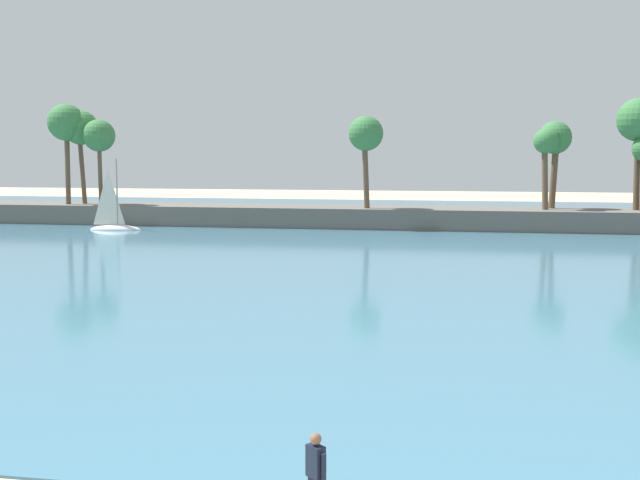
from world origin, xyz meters
TOP-DOWN VIEW (x-y plane):
  - sea at (0.00, 54.53)m, footprint 220.00×95.69m
  - palm_headland at (1.28, 62.22)m, footprint 83.34×6.03m
  - person_at_waterline at (3.34, 5.88)m, footprint 0.43×0.39m
  - sailboat_near_shore at (-23.37, 55.61)m, footprint 4.49×1.58m

SIDE VIEW (x-z plane):
  - sea at x=0.00m, z-range 0.00..0.06m
  - sailboat_near_shore at x=-23.37m, z-range -2.57..3.84m
  - person_at_waterline at x=3.34m, z-range 0.06..1.73m
  - palm_headland at x=1.28m, z-range -2.66..8.34m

